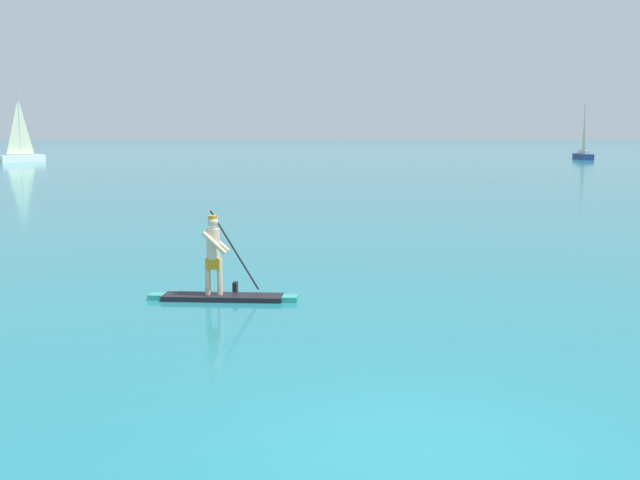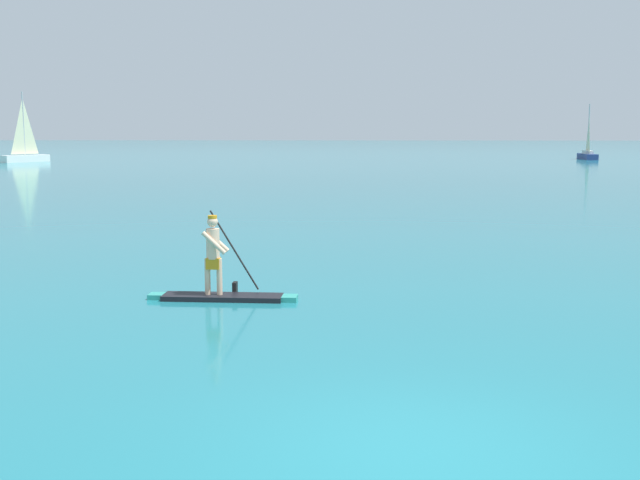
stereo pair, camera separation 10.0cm
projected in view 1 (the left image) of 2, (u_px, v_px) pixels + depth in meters
ground at (419, 448)px, 8.39m from camera, size 440.00×440.00×0.00m
paddleboarder_mid_center at (220, 280)px, 15.62m from camera, size 2.95×0.79×1.77m
sailboat_left_horizon at (21, 152)px, 79.57m from camera, size 3.59×4.98×6.95m
sailboat_right_horizon at (583, 152)px, 87.14m from camera, size 1.41×4.80×5.96m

